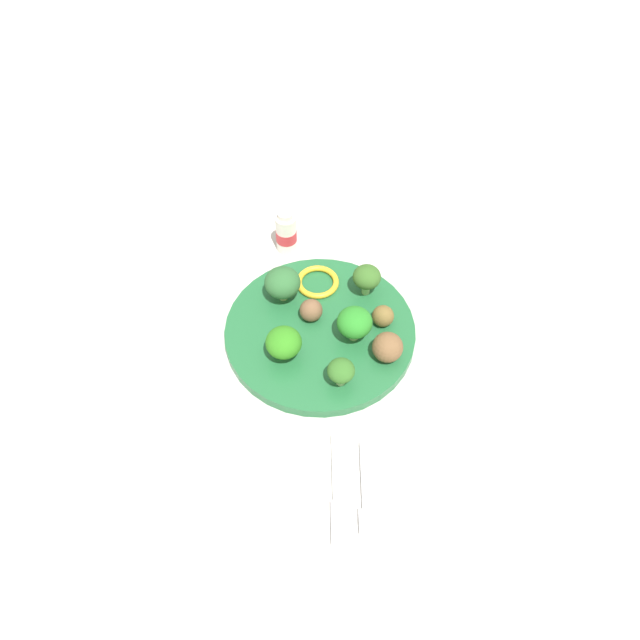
# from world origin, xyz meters

# --- Properties ---
(ground_plane) EXTENTS (4.00, 4.00, 0.00)m
(ground_plane) POSITION_xyz_m (0.00, 0.00, 0.00)
(ground_plane) COLOR beige
(plate) EXTENTS (0.28, 0.28, 0.02)m
(plate) POSITION_xyz_m (0.00, 0.00, 0.01)
(plate) COLOR #236638
(plate) RESTS_ON ground_plane
(broccoli_floret_far_rim) EXTENTS (0.04, 0.04, 0.04)m
(broccoli_floret_far_rim) POSITION_xyz_m (0.09, 0.02, 0.04)
(broccoli_floret_far_rim) COLOR #A3CB80
(broccoli_floret_far_rim) RESTS_ON plate
(broccoli_floret_back_right) EXTENTS (0.05, 0.05, 0.06)m
(broccoli_floret_back_right) POSITION_xyz_m (-0.06, -0.05, 0.05)
(broccoli_floret_back_right) COLOR #A3C971
(broccoli_floret_back_right) RESTS_ON plate
(broccoli_floret_center) EXTENTS (0.05, 0.05, 0.05)m
(broccoli_floret_center) POSITION_xyz_m (0.05, -0.05, 0.05)
(broccoli_floret_center) COLOR #8DBA7E
(broccoli_floret_center) RESTS_ON plate
(broccoli_floret_near_rim) EXTENTS (0.05, 0.05, 0.06)m
(broccoli_floret_near_rim) POSITION_xyz_m (0.02, 0.05, 0.05)
(broccoli_floret_near_rim) COLOR #94BC72
(broccoli_floret_near_rim) RESTS_ON plate
(broccoli_floret_back_left) EXTENTS (0.04, 0.04, 0.05)m
(broccoli_floret_back_left) POSITION_xyz_m (-0.07, 0.07, 0.05)
(broccoli_floret_back_left) COLOR #96C874
(broccoli_floret_back_left) RESTS_ON plate
(meatball_front_left) EXTENTS (0.04, 0.04, 0.04)m
(meatball_front_left) POSITION_xyz_m (0.05, 0.09, 0.04)
(meatball_front_left) COLOR brown
(meatball_front_left) RESTS_ON plate
(meatball_mid_left) EXTENTS (0.03, 0.03, 0.03)m
(meatball_mid_left) POSITION_xyz_m (-0.02, -0.01, 0.03)
(meatball_mid_left) COLOR brown
(meatball_mid_left) RESTS_ON plate
(meatball_back_left) EXTENTS (0.03, 0.03, 0.03)m
(meatball_back_left) POSITION_xyz_m (-0.01, 0.09, 0.03)
(meatball_back_left) COLOR brown
(meatball_back_left) RESTS_ON plate
(pepper_ring_mid_left) EXTENTS (0.09, 0.09, 0.01)m
(pepper_ring_mid_left) POSITION_xyz_m (-0.09, 0.00, 0.02)
(pepper_ring_mid_left) COLOR yellow
(pepper_ring_mid_left) RESTS_ON plate
(napkin) EXTENTS (0.17, 0.12, 0.01)m
(napkin) POSITION_xyz_m (0.24, 0.03, 0.00)
(napkin) COLOR white
(napkin) RESTS_ON ground_plane
(fork) EXTENTS (0.12, 0.02, 0.01)m
(fork) POSITION_xyz_m (0.25, 0.05, 0.01)
(fork) COLOR silver
(fork) RESTS_ON napkin
(knife) EXTENTS (0.15, 0.02, 0.01)m
(knife) POSITION_xyz_m (0.25, 0.01, 0.01)
(knife) COLOR white
(knife) RESTS_ON napkin
(yogurt_bottle) EXTENTS (0.03, 0.03, 0.08)m
(yogurt_bottle) POSITION_xyz_m (-0.18, -0.05, 0.04)
(yogurt_bottle) COLOR white
(yogurt_bottle) RESTS_ON ground_plane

